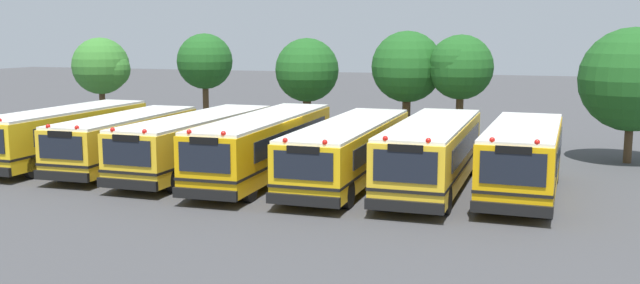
{
  "coord_description": "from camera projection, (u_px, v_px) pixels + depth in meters",
  "views": [
    {
      "loc": [
        11.22,
        -27.26,
        6.0
      ],
      "look_at": [
        2.24,
        0.0,
        1.6
      ],
      "focal_mm": 39.69,
      "sensor_mm": 36.0,
      "label": 1
    }
  ],
  "objects": [
    {
      "name": "school_bus_3",
      "position": [
        265.0,
        144.0,
        29.53
      ],
      "size": [
        2.64,
        11.47,
        2.74
      ],
      "rotation": [
        0.0,
        0.0,
        3.16
      ],
      "color": "#EAA80C",
      "rests_on": "ground_plane"
    },
    {
      "name": "school_bus_5",
      "position": [
        432.0,
        152.0,
        27.39
      ],
      "size": [
        2.65,
        10.59,
        2.76
      ],
      "rotation": [
        0.0,
        0.0,
        3.14
      ],
      "color": "yellow",
      "rests_on": "ground_plane"
    },
    {
      "name": "tree_2",
      "position": [
        308.0,
        69.0,
        38.65
      ],
      "size": [
        3.49,
        3.49,
        5.79
      ],
      "color": "#4C3823",
      "rests_on": "ground_plane"
    },
    {
      "name": "school_bus_6",
      "position": [
        523.0,
        157.0,
        26.35
      ],
      "size": [
        2.8,
        9.33,
        2.77
      ],
      "rotation": [
        0.0,
        0.0,
        3.11
      ],
      "color": "#EAA80C",
      "rests_on": "ground_plane"
    },
    {
      "name": "school_bus_2",
      "position": [
        198.0,
        141.0,
        30.82
      ],
      "size": [
        2.7,
        10.86,
        2.59
      ],
      "rotation": [
        0.0,
        0.0,
        3.13
      ],
      "color": "yellow",
      "rests_on": "ground_plane"
    },
    {
      "name": "tree_4",
      "position": [
        459.0,
        66.0,
        35.19
      ],
      "size": [
        3.25,
        3.25,
        5.98
      ],
      "color": "#4C3823",
      "rests_on": "ground_plane"
    },
    {
      "name": "tree_3",
      "position": [
        406.0,
        67.0,
        36.62
      ],
      "size": [
        3.69,
        3.69,
        6.17
      ],
      "color": "#4C3823",
      "rests_on": "ground_plane"
    },
    {
      "name": "school_bus_4",
      "position": [
        350.0,
        149.0,
        28.71
      ],
      "size": [
        2.64,
        11.62,
        2.58
      ],
      "rotation": [
        0.0,
        0.0,
        3.14
      ],
      "color": "yellow",
      "rests_on": "ground_plane"
    },
    {
      "name": "tree_1",
      "position": [
        206.0,
        62.0,
        41.82
      ],
      "size": [
        3.29,
        3.29,
        6.04
      ],
      "color": "#4C3823",
      "rests_on": "ground_plane"
    },
    {
      "name": "school_bus_1",
      "position": [
        126.0,
        139.0,
        31.67
      ],
      "size": [
        2.66,
        9.41,
        2.52
      ],
      "rotation": [
        0.0,
        0.0,
        3.17
      ],
      "color": "yellow",
      "rests_on": "ground_plane"
    },
    {
      "name": "tree_5",
      "position": [
        636.0,
        78.0,
        32.55
      ],
      "size": [
        4.83,
        4.83,
        6.33
      ],
      "color": "#4C3823",
      "rests_on": "ground_plane"
    },
    {
      "name": "school_bus_0",
      "position": [
        66.0,
        133.0,
        33.0
      ],
      "size": [
        2.61,
        10.01,
        2.67
      ],
      "rotation": [
        0.0,
        0.0,
        3.12
      ],
      "color": "yellow",
      "rests_on": "ground_plane"
    },
    {
      "name": "tree_0",
      "position": [
        103.0,
        67.0,
        41.56
      ],
      "size": [
        3.47,
        3.33,
        5.79
      ],
      "color": "#4C3823",
      "rests_on": "ground_plane"
    },
    {
      "name": "ground_plane",
      "position": [
        270.0,
        177.0,
        29.97
      ],
      "size": [
        160.0,
        160.0,
        0.0
      ],
      "primitive_type": "plane",
      "color": "#424244"
    }
  ]
}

